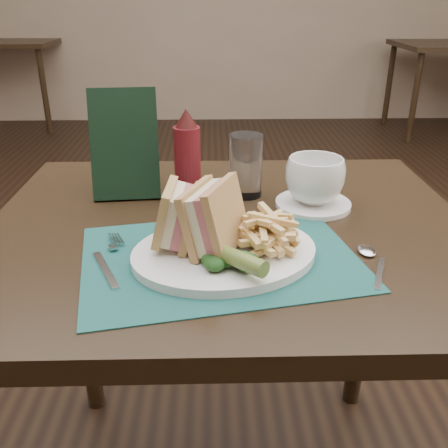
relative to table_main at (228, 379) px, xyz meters
name	(u,v)px	position (x,y,z in m)	size (l,w,h in m)	color
floor	(223,360)	(0.00, 0.50, -0.38)	(7.00, 7.00, 0.00)	black
wall_back	(214,119)	(0.00, 4.00, -0.38)	(6.00, 6.00, 0.00)	tan
table_main	(228,379)	(0.00, 0.00, 0.00)	(0.90, 0.75, 0.75)	black
table_bg_left	(11,84)	(-1.83, 3.81, 0.00)	(0.90, 0.75, 0.75)	black
table_bg_right	(446,89)	(1.99, 3.46, 0.00)	(0.90, 0.75, 0.75)	black
placemat	(220,257)	(-0.02, -0.13, 0.38)	(0.44, 0.31, 0.00)	#184D49
plate	(224,253)	(-0.01, -0.13, 0.38)	(0.30, 0.24, 0.01)	white
sandwich_half_a	(165,215)	(-0.11, -0.11, 0.44)	(0.06, 0.10, 0.09)	tan
sandwich_half_b	(202,215)	(-0.05, -0.13, 0.45)	(0.06, 0.12, 0.10)	tan
kale_garnish	(226,258)	(-0.01, -0.19, 0.41)	(0.11, 0.08, 0.03)	#163A15
pickle_spear	(233,257)	(0.00, -0.20, 0.41)	(0.03, 0.03, 0.12)	#546A28
fries_pile	(266,229)	(0.06, -0.12, 0.42)	(0.18, 0.20, 0.06)	#E2B971
fork	(109,258)	(-0.20, -0.14, 0.38)	(0.03, 0.17, 0.01)	silver
spoon	(375,263)	(0.22, -0.17, 0.38)	(0.03, 0.15, 0.01)	silver
saucer	(313,204)	(0.17, 0.08, 0.38)	(0.15, 0.15, 0.01)	white
coffee_cup	(315,180)	(0.17, 0.08, 0.43)	(0.12, 0.12, 0.09)	white
drinking_glass	(246,166)	(0.04, 0.14, 0.44)	(0.07, 0.07, 0.13)	silver
ketchup_bottle	(187,155)	(-0.08, 0.13, 0.47)	(0.05, 0.05, 0.19)	#5E1016
check_presenter	(125,144)	(-0.21, 0.15, 0.48)	(0.14, 0.01, 0.22)	black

